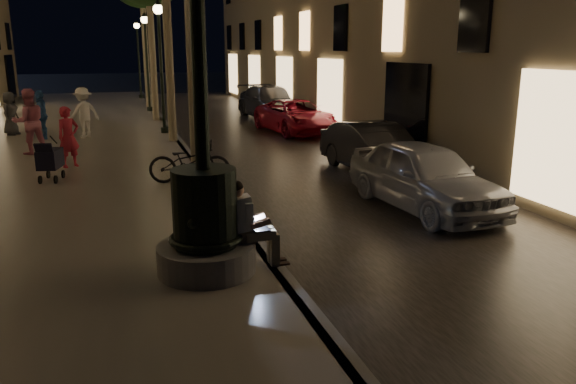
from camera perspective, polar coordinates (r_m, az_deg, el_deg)
name	(u,v)px	position (r m, az deg, el deg)	size (l,w,h in m)	color
ground	(176,142)	(20.89, -11.30, 5.04)	(120.00, 120.00, 0.00)	black
cobble_lane	(256,138)	(21.40, -3.27, 5.55)	(6.00, 45.00, 0.02)	black
promenade	(58,144)	(20.85, -22.33, 4.50)	(8.00, 45.00, 0.20)	slate
curb_strip	(176,139)	(20.87, -11.32, 5.31)	(0.25, 45.00, 0.20)	#59595B
fountain_lamppost	(205,203)	(7.88, -8.48, -1.13)	(1.40, 1.40, 5.21)	#59595B
seated_man_laptop	(248,221)	(8.08, -4.11, -2.97)	(0.93, 0.32, 1.30)	#9C8D6E
lamp_curb_a	(190,51)	(13.64, -9.92, 13.93)	(0.36, 0.36, 4.81)	black
lamp_curb_b	(160,50)	(21.59, -12.85, 13.90)	(0.36, 0.36, 4.81)	black
lamp_curb_c	(146,49)	(29.57, -14.20, 13.87)	(0.36, 0.36, 4.81)	black
lamp_curb_d	(138,49)	(37.56, -14.98, 13.85)	(0.36, 0.36, 4.81)	black
stroller	(50,159)	(14.53, -23.04, 3.09)	(0.59, 1.07, 1.07)	black
car_front	(424,176)	(12.06, 13.69, 1.61)	(1.69, 4.19, 1.43)	#97989E
car_second	(374,148)	(15.37, 8.78, 4.41)	(1.43, 4.09, 1.35)	black
car_third	(296,117)	(22.59, 0.84, 7.67)	(2.16, 4.68, 1.30)	maroon
car_rear	(271,102)	(27.42, -1.78, 9.11)	(2.15, 5.28, 1.53)	#2C2B30
pedestrian_red	(69,137)	(16.07, -21.40, 5.23)	(0.59, 0.39, 1.62)	#B9253A
pedestrian_pink	(29,122)	(18.51, -24.80, 6.50)	(0.95, 0.74, 1.95)	#BF657F
pedestrian_white	(84,112)	(21.42, -20.04, 7.60)	(1.13, 0.65, 1.76)	silver
pedestrian_blue	(41,115)	(21.50, -23.76, 7.19)	(0.99, 0.41, 1.69)	#285293
pedestrian_dark	(10,113)	(23.05, -26.38, 7.17)	(0.77, 0.50, 1.57)	#37383D
bicycle	(190,162)	(13.44, -9.96, 3.04)	(0.67, 1.91, 1.00)	black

